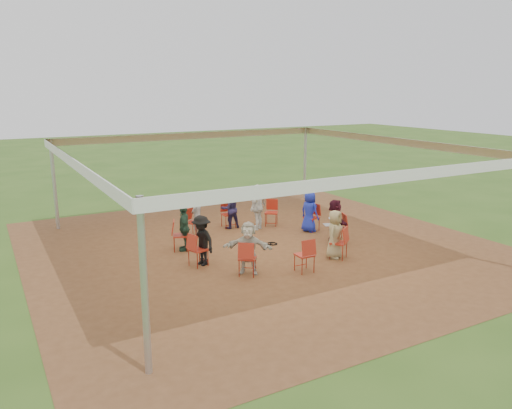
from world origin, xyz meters
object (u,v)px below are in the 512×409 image
chair_6 (198,250)px  chair_9 (338,243)px  person_seated_1 (309,211)px  chair_2 (271,213)px  chair_3 (229,214)px  person_seated_5 (202,240)px  chair_1 (312,218)px  person_seated_0 (335,221)px  chair_7 (247,258)px  chair_0 (338,228)px  person_seated_7 (335,234)px  laptop (330,223)px  chair_5 (180,236)px  chair_4 (194,222)px  chair_8 (304,255)px  standing_person (258,207)px  cable_coil (272,244)px  person_seated_4 (184,228)px  person_seated_6 (248,248)px  person_seated_2 (230,208)px  person_seated_3 (197,216)px

chair_6 → chair_9: same height
person_seated_1 → chair_2: bearing=13.4°
chair_3 → person_seated_5: size_ratio=0.66×
chair_1 → person_seated_0: 1.46m
chair_2 → chair_7: bearing=90.0°
chair_0 → person_seated_1: person_seated_1 is taller
chair_6 → person_seated_1: (4.46, 1.27, 0.23)m
person_seated_7 → laptop: size_ratio=3.52×
chair_1 → person_seated_5: person_seated_5 is taller
chair_5 → person_seated_0: size_ratio=0.66×
chair_0 → chair_7: size_ratio=1.00×
chair_4 → person_seated_1: size_ratio=0.66×
chair_8 → person_seated_1: (2.26, 2.99, 0.23)m
chair_7 → standing_person: size_ratio=0.59×
chair_6 → laptop: size_ratio=2.34×
person_seated_7 → cable_coil: size_ratio=3.61×
person_seated_4 → chair_9: bearing=71.5°
chair_3 → person_seated_7: size_ratio=0.66×
chair_0 → person_seated_7: size_ratio=0.66×
person_seated_0 → person_seated_5: (-4.29, 0.16, 0.00)m
chair_7 → person_seated_6: person_seated_6 is taller
chair_5 → chair_7: 2.80m
person_seated_1 → standing_person: (-1.34, 1.07, 0.09)m
chair_3 → cable_coil: size_ratio=2.40×
cable_coil → person_seated_0: bearing=-24.7°
person_seated_4 → person_seated_0: bearing=90.0°
chair_1 → person_seated_4: person_seated_4 is taller
chair_9 → person_seated_5: bearing=124.9°
chair_7 → person_seated_5: size_ratio=0.66×
person_seated_1 → person_seated_2: 2.65m
chair_9 → person_seated_1: size_ratio=0.66×
chair_8 → person_seated_3: person_seated_3 is taller
chair_5 → person_seated_1: size_ratio=0.66×
person_seated_4 → person_seated_7: 4.30m
chair_6 → chair_9: (3.61, -1.32, 0.00)m
chair_0 → chair_3: 3.85m
person_seated_5 → chair_8: bearing=34.0°
chair_7 → person_seated_4: bearing=142.0°
chair_8 → person_seated_4: (-2.03, 3.15, 0.23)m
person_seated_4 → chair_5: bearing=-90.0°
person_seated_1 → person_seated_3: bearing=54.0°
chair_7 → chair_9: 2.80m
chair_3 → cable_coil: 2.42m
chair_4 → chair_7: bearing=54.0°
person_seated_5 → cable_coil: person_seated_5 is taller
chair_5 → person_seated_1: (4.41, -0.20, 0.23)m
chair_4 → person_seated_0: 4.42m
chair_7 → person_seated_5: person_seated_5 is taller
chair_5 → chair_7: bearing=36.0°
chair_5 → cable_coil: 2.79m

